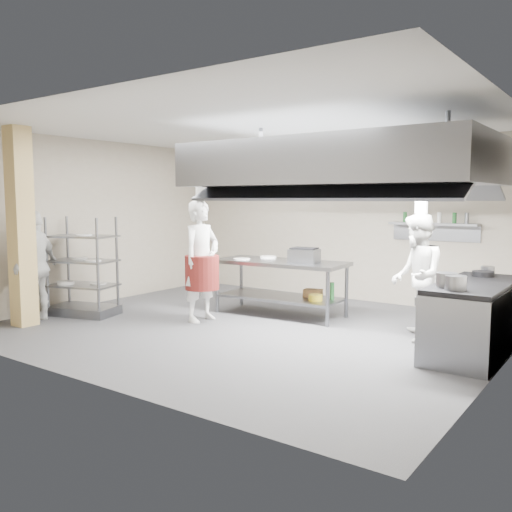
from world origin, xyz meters
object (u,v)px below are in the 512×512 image
Objects in this scene: island at (280,288)px; griddle at (304,256)px; cooking_range at (474,320)px; chef_line at (417,277)px; pass_rack at (82,266)px; chef_head at (202,261)px; chef_plating at (36,266)px; stockpot at (447,280)px.

island is 0.73m from griddle.
chef_line reaches higher than cooking_range.
pass_rack is at bearing -166.58° from cooking_range.
pass_rack is at bearing -94.97° from chef_line.
chef_head is at bearing -147.93° from griddle.
cooking_range is (5.88, 1.40, -0.40)m from pass_rack.
pass_rack is 6.06m from cooking_range.
chef_plating reaches higher than chef_line.
chef_head is 2.61m from chef_plating.
griddle is at bearing 14.74° from pass_rack.
island is 9.07× the size of stockpot.
island is 1.15× the size of chef_head.
pass_rack is (-2.68, -1.90, 0.36)m from island.
island is 3.24m from stockpot.
chef_line reaches higher than pass_rack.
chef_plating is (-0.20, -0.72, 0.06)m from pass_rack.
chef_plating is 3.95× the size of griddle.
cooking_range is 0.97m from chef_line.
pass_rack is at bearing 140.25° from chef_plating.
chef_head is (-0.77, -1.09, 0.50)m from island.
pass_rack is 3.66× the size of griddle.
pass_rack is 0.94× the size of chef_line.
chef_head is (-3.98, -0.59, 0.53)m from cooking_range.
chef_head is at bearing 101.92° from chef_plating.
chef_line is at bearing -72.33° from chef_head.
stockpot is at bearing -86.83° from chef_head.
stockpot is at bearing 80.55° from chef_plating.
pass_rack is 0.86× the size of chef_head.
pass_rack is 6.73× the size of stockpot.
chef_plating is (-2.10, -1.54, -0.07)m from chef_head.
island is 1.35× the size of pass_rack.
chef_line is at bearing 1.77° from pass_rack.
chef_head reaches higher than chef_line.
island is at bearing 160.44° from stockpot.
chef_head reaches higher than pass_rack.
island is 4.94× the size of griddle.
island is at bearing 19.14° from pass_rack.
pass_rack is at bearing 116.13° from chef_head.
griddle is (-1.92, 0.24, 0.15)m from chef_line.
chef_plating reaches higher than island.
cooking_range is 6.46m from chef_plating.
griddle reaches higher than stockpot.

